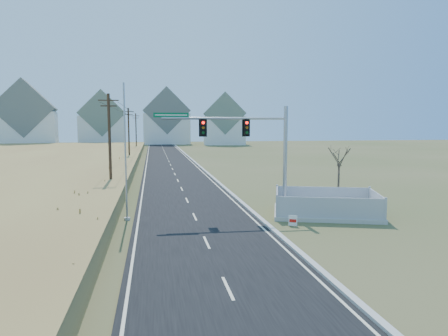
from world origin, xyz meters
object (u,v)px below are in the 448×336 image
traffic_signal_mast (259,148)px  bare_tree (339,155)px  open_sign (293,221)px  fence_enclosure (326,210)px  flagpole (126,166)px

traffic_signal_mast → bare_tree: (6.63, 1.22, -0.66)m
open_sign → bare_tree: 8.43m
traffic_signal_mast → fence_enclosure: (4.43, -1.44, -4.28)m
traffic_signal_mast → bare_tree: 6.77m
bare_tree → flagpole: bearing=-173.4°
fence_enclosure → bare_tree: size_ratio=1.67×
flagpole → bare_tree: flagpole is taller
flagpole → bare_tree: 15.79m
flagpole → fence_enclosure: bearing=-3.6°
fence_enclosure → flagpole: 13.88m
fence_enclosure → open_sign: 4.23m
bare_tree → fence_enclosure: bearing=-129.7°
fence_enclosure → bare_tree: bare_tree is taller
fence_enclosure → open_sign: fence_enclosure is taller
flagpole → traffic_signal_mast: bearing=3.8°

